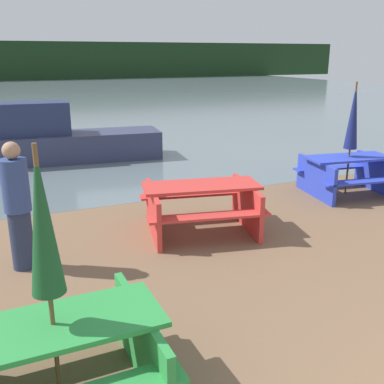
{
  "coord_description": "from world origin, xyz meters",
  "views": [
    {
      "loc": [
        -3.3,
        -0.56,
        2.69
      ],
      "look_at": [
        -0.93,
        4.91,
        0.85
      ],
      "focal_mm": 42.0,
      "sensor_mm": 36.0,
      "label": 1
    }
  ],
  "objects_px": {
    "boat": "(55,140)",
    "umbrella_navy": "(353,117)",
    "umbrella_darkgreen": "(43,224)",
    "person": "(18,207)",
    "picnic_table_green": "(56,356)",
    "picnic_table_blue": "(347,172)",
    "picnic_table_red": "(201,203)"
  },
  "relations": [
    {
      "from": "boat",
      "to": "umbrella_navy",
      "type": "bearing_deg",
      "value": -40.53
    },
    {
      "from": "umbrella_darkgreen",
      "to": "person",
      "type": "bearing_deg",
      "value": 92.09
    },
    {
      "from": "picnic_table_green",
      "to": "person",
      "type": "xyz_separation_m",
      "value": [
        -0.1,
        2.66,
        0.4
      ]
    },
    {
      "from": "picnic_table_blue",
      "to": "person",
      "type": "distance_m",
      "value": 6.22
    },
    {
      "from": "picnic_table_red",
      "to": "umbrella_darkgreen",
      "type": "distance_m",
      "value": 3.99
    },
    {
      "from": "picnic_table_green",
      "to": "boat",
      "type": "bearing_deg",
      "value": 82.94
    },
    {
      "from": "picnic_table_blue",
      "to": "boat",
      "type": "relative_size",
      "value": 0.37
    },
    {
      "from": "umbrella_darkgreen",
      "to": "boat",
      "type": "distance_m",
      "value": 8.92
    },
    {
      "from": "boat",
      "to": "picnic_table_green",
      "type": "bearing_deg",
      "value": -90.95
    },
    {
      "from": "picnic_table_blue",
      "to": "umbrella_navy",
      "type": "distance_m",
      "value": 1.09
    },
    {
      "from": "picnic_table_green",
      "to": "umbrella_darkgreen",
      "type": "relative_size",
      "value": 0.8
    },
    {
      "from": "picnic_table_red",
      "to": "picnic_table_green",
      "type": "bearing_deg",
      "value": -131.55
    },
    {
      "from": "picnic_table_red",
      "to": "umbrella_navy",
      "type": "distance_m",
      "value": 3.72
    },
    {
      "from": "picnic_table_red",
      "to": "picnic_table_blue",
      "type": "relative_size",
      "value": 1.09
    },
    {
      "from": "picnic_table_green",
      "to": "boat",
      "type": "distance_m",
      "value": 8.87
    },
    {
      "from": "umbrella_navy",
      "to": "person",
      "type": "height_order",
      "value": "umbrella_navy"
    },
    {
      "from": "picnic_table_green",
      "to": "boat",
      "type": "relative_size",
      "value": 0.33
    },
    {
      "from": "umbrella_darkgreen",
      "to": "umbrella_navy",
      "type": "bearing_deg",
      "value": 30.4
    },
    {
      "from": "umbrella_navy",
      "to": "boat",
      "type": "height_order",
      "value": "umbrella_navy"
    },
    {
      "from": "picnic_table_green",
      "to": "picnic_table_blue",
      "type": "height_order",
      "value": "picnic_table_blue"
    },
    {
      "from": "picnic_table_green",
      "to": "picnic_table_blue",
      "type": "bearing_deg",
      "value": 30.4
    },
    {
      "from": "picnic_table_green",
      "to": "boat",
      "type": "height_order",
      "value": "boat"
    },
    {
      "from": "picnic_table_green",
      "to": "boat",
      "type": "xyz_separation_m",
      "value": [
        1.09,
        8.8,
        0.12
      ]
    },
    {
      "from": "picnic_table_blue",
      "to": "umbrella_navy",
      "type": "xyz_separation_m",
      "value": [
        0.0,
        0.0,
        1.09
      ]
    },
    {
      "from": "picnic_table_blue",
      "to": "umbrella_darkgreen",
      "type": "xyz_separation_m",
      "value": [
        -6.05,
        -3.55,
        1.09
      ]
    },
    {
      "from": "picnic_table_green",
      "to": "umbrella_darkgreen",
      "type": "height_order",
      "value": "umbrella_darkgreen"
    },
    {
      "from": "picnic_table_green",
      "to": "picnic_table_blue",
      "type": "xyz_separation_m",
      "value": [
        6.05,
        3.55,
        0.01
      ]
    },
    {
      "from": "umbrella_navy",
      "to": "boat",
      "type": "relative_size",
      "value": 0.43
    },
    {
      "from": "umbrella_darkgreen",
      "to": "boat",
      "type": "xyz_separation_m",
      "value": [
        1.09,
        8.8,
        -0.98
      ]
    },
    {
      "from": "boat",
      "to": "picnic_table_red",
      "type": "bearing_deg",
      "value": -70.04
    },
    {
      "from": "picnic_table_green",
      "to": "picnic_table_blue",
      "type": "distance_m",
      "value": 7.02
    },
    {
      "from": "picnic_table_red",
      "to": "umbrella_darkgreen",
      "type": "xyz_separation_m",
      "value": [
        -2.55,
        -2.88,
        1.07
      ]
    }
  ]
}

